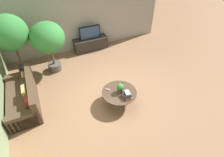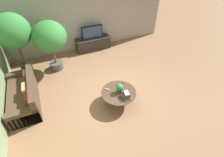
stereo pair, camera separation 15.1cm
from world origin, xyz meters
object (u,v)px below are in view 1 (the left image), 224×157
Objects in this scene: potted_palm_tall at (10,34)px; potted_plant_tabletop at (120,88)px; media_console at (91,44)px; potted_palm_corner at (48,39)px; coffee_table at (119,95)px; television at (90,33)px; couch_by_wall at (24,97)px.

potted_palm_tall reaches higher than potted_plant_tabletop.
media_console is 2.23m from potted_palm_corner.
coffee_table is at bearing -178.21° from potted_plant_tabletop.
television is at bearing 26.54° from potted_palm_corner.
television is 3.75m from couch_by_wall.
couch_by_wall is at bearing 156.42° from potted_plant_tabletop.
television reaches higher than couch_by_wall.
potted_palm_tall is at bearing 168.03° from potted_palm_corner.
television is 0.45× the size of couch_by_wall.
coffee_table is (-0.29, -3.44, 0.04)m from media_console.
couch_by_wall is (-2.93, -2.27, -0.51)m from television.
media_console is 3.71m from couch_by_wall.
television reaches higher than coffee_table.
potted_palm_tall reaches higher than coffee_table.
coffee_table is 0.52× the size of couch_by_wall.
potted_palm_corner is 3.05m from potted_plant_tabletop.
potted_palm_corner is at bearing 140.13° from couch_by_wall.
coffee_table is 3.11m from potted_palm_corner.
potted_plant_tabletop is at bearing 66.42° from couch_by_wall.
coffee_table is 3.99m from potted_palm_tall.
television is 2.04m from potted_palm_corner.
media_console is 1.68× the size of television.
potted_palm_corner is at bearing -153.42° from media_console.
coffee_table is (-0.29, -3.44, -0.49)m from television.
couch_by_wall is (-2.64, 1.16, -0.03)m from coffee_table.
potted_plant_tabletop is (-0.26, -3.44, -0.20)m from television.
television is at bearing 12.92° from potted_palm_tall.
potted_palm_corner reaches higher than media_console.
couch_by_wall is at bearing 156.18° from coffee_table.
potted_plant_tabletop is (2.67, -1.16, 0.32)m from couch_by_wall.
television is at bearing 85.12° from coffee_table.
potted_palm_corner is (-1.77, -0.89, 1.03)m from media_console.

